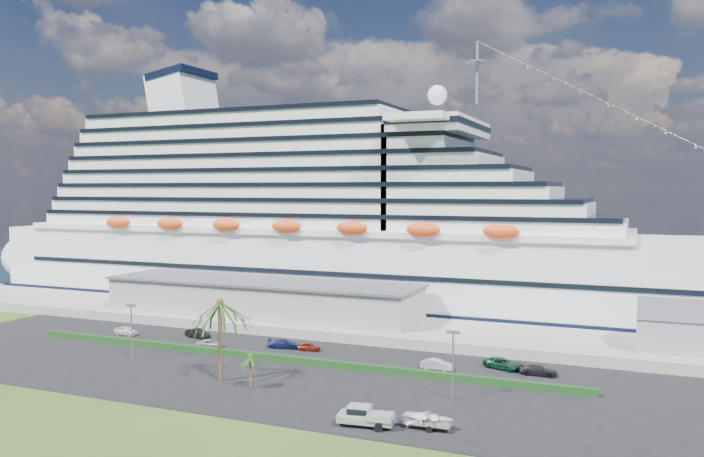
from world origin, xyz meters
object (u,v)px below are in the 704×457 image
at_px(cruise_ship, 331,228).
at_px(boat_trailer, 428,418).
at_px(pickup_truck, 365,415).
at_px(parked_car_3, 284,344).

xyz_separation_m(cruise_ship, boat_trailer, (41.72, -66.95, -15.41)).
bearing_deg(pickup_truck, cruise_ship, 117.21).
bearing_deg(pickup_truck, parked_car_3, 131.65).
height_order(pickup_truck, boat_trailer, pickup_truck).
bearing_deg(boat_trailer, parked_car_3, 139.98).
relative_size(cruise_ship, pickup_truck, 30.42).
distance_m(parked_car_3, boat_trailer, 40.97).
relative_size(parked_car_3, boat_trailer, 0.82).
relative_size(cruise_ship, parked_car_3, 38.19).
height_order(parked_car_3, pickup_truck, pickup_truck).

